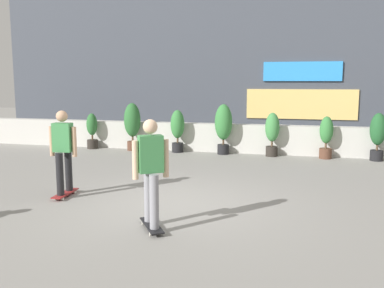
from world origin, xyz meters
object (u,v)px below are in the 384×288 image
Objects in this scene: potted_plant_3 at (223,125)px; potted_plant_4 at (272,132)px; potted_plant_5 at (326,136)px; potted_plant_6 at (378,134)px; skater_by_wall_right at (63,149)px; skater_foreground at (151,169)px; potted_plant_2 at (178,129)px; potted_plant_0 at (92,130)px; potted_plant_1 at (132,123)px.

potted_plant_3 is 1.50m from potted_plant_4.
potted_plant_4 is 1.06× the size of potted_plant_5.
skater_by_wall_right is (-6.57, -5.63, 0.17)m from potted_plant_6.
potted_plant_2 is at bearing 103.16° from skater_foreground.
skater_foreground is at bearing -100.76° from potted_plant_4.
potted_plant_0 is 0.76× the size of potted_plant_3.
potted_plant_6 is at bearing -0.00° from potted_plant_5.
potted_plant_3 is at bearing 69.25° from skater_by_wall_right.
potted_plant_6 is 0.80× the size of skater_foreground.
potted_plant_1 is 0.91× the size of skater_by_wall_right.
potted_plant_1 is 1.13× the size of potted_plant_6.
skater_foreground is (4.62, -6.99, 0.32)m from potted_plant_0.
skater_by_wall_right is (-2.13, -5.63, 0.04)m from potted_plant_3.
potted_plant_0 is 0.70× the size of skater_by_wall_right.
potted_plant_2 is at bearing -0.00° from potted_plant_0.
potted_plant_6 is (2.95, 0.00, 0.04)m from potted_plant_4.
potted_plant_2 is 4.52m from potted_plant_5.
potted_plant_4 is at bearing 0.00° from potted_plant_3.
potted_plant_3 is 6.99m from skater_foreground.
potted_plant_6 is at bearing 0.00° from potted_plant_3.
skater_by_wall_right is at bearing -122.73° from potted_plant_4.
potted_plant_1 is at bearing 114.38° from skater_foreground.
skater_foreground is 1.00× the size of skater_by_wall_right.
skater_by_wall_right is at bearing -110.75° from potted_plant_3.
potted_plant_0 is 5.95m from potted_plant_4.
potted_plant_0 is 8.38m from skater_foreground.
potted_plant_2 is (1.53, 0.00, -0.14)m from potted_plant_1.
potted_plant_1 is at bearing -180.00° from potted_plant_3.
potted_plant_5 is (3.04, 0.00, -0.24)m from potted_plant_3.
skater_by_wall_right reaches higher than potted_plant_1.
skater_by_wall_right is (2.33, -5.63, 0.32)m from potted_plant_0.
potted_plant_0 is at bearing 180.00° from potted_plant_6.
skater_by_wall_right is at bearing 149.36° from skater_foreground.
skater_by_wall_right is at bearing -132.57° from potted_plant_5.
potted_plant_1 is 1.54m from potted_plant_2.
potted_plant_3 reaches higher than potted_plant_1.
potted_plant_6 reaches higher than potted_plant_4.
potted_plant_3 is 1.25× the size of potted_plant_5.
potted_plant_5 is 0.73× the size of skater_foreground.
potted_plant_5 is at bearing 0.00° from potted_plant_2.
skater_by_wall_right is at bearing -96.65° from potted_plant_2.
potted_plant_6 is 8.20m from skater_foreground.
potted_plant_0 is 0.88× the size of potted_plant_2.
skater_foreground is at bearing -65.62° from potted_plant_1.
potted_plant_2 is 7.18m from skater_foreground.
potted_plant_1 is 1.00× the size of potted_plant_3.
skater_by_wall_right is at bearing -81.15° from potted_plant_1.
potted_plant_4 is 7.12m from skater_foreground.
potted_plant_3 is at bearing -0.00° from potted_plant_0.
potted_plant_0 is 0.96× the size of potted_plant_5.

